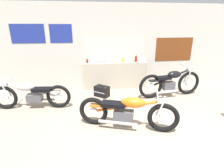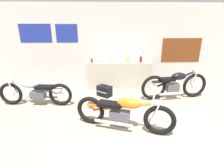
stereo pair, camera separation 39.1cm
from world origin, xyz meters
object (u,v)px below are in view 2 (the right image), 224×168
Objects in this scene: bottle_right_center at (141,59)px; motorcycle_orange at (123,112)px; bottle_left_center at (110,58)px; bottle_center at (127,60)px; hard_case_black at (104,91)px; motorcycle_silver at (35,92)px; bottle_leftmost at (92,60)px; motorcycle_black at (175,85)px.

bottle_right_center is 0.12× the size of motorcycle_orange.
bottle_left_center reaches higher than bottle_center.
bottle_right_center is 2.72m from motorcycle_orange.
bottle_left_center is at bearing 176.36° from bottle_right_center.
bottle_left_center is 1.18m from hard_case_black.
bottle_leftmost is at bearing 40.71° from motorcycle_silver.
bottle_center is (0.60, -0.07, -0.06)m from bottle_left_center.
bottle_leftmost is at bearing 158.74° from motorcycle_black.
bottle_right_center is (1.65, -0.03, 0.04)m from bottle_leftmost.
bottle_right_center reaches higher than motorcycle_orange.
motorcycle_silver is at bearing -139.29° from bottle_leftmost.
bottle_leftmost is 0.09× the size of motorcycle_silver.
bottle_leftmost reaches higher than bottle_center.
bottle_center is at bearing 24.90° from motorcycle_silver.
motorcycle_black is at bearing -21.26° from bottle_leftmost.
motorcycle_silver is 4.00× the size of hard_case_black.
bottle_right_center reaches higher than bottle_leftmost.
motorcycle_orange reaches higher than motorcycle_silver.
bottle_center is 0.33× the size of hard_case_black.
bottle_left_center is at bearing 151.98° from motorcycle_black.
motorcycle_silver is 0.98× the size of motorcycle_orange.
motorcycle_silver is (-4.00, -0.30, -0.04)m from motorcycle_black.
motorcycle_silver is (-1.48, -1.28, -0.59)m from bottle_leftmost.
bottle_leftmost is 2.04m from motorcycle_silver.
bottle_right_center is 0.13× the size of motorcycle_silver.
bottle_left_center reaches higher than hard_case_black.
bottle_leftmost is at bearing 179.04° from bottle_right_center.
bottle_right_center reaches higher than motorcycle_silver.
bottle_center is at bearing 41.23° from hard_case_black.
bottle_leftmost reaches higher than hard_case_black.
bottle_left_center is 0.15× the size of motorcycle_orange.
bottle_left_center is at bearing 94.64° from motorcycle_orange.
bottle_right_center is at bearing -3.64° from bottle_left_center.
bottle_center is 1.71m from motorcycle_black.
motorcycle_black is at bearing -28.02° from bottle_left_center.
motorcycle_black is at bearing 42.44° from motorcycle_orange.
motorcycle_black is at bearing -35.77° from bottle_center.
bottle_right_center reaches higher than hard_case_black.
bottle_center is at bearing -179.62° from bottle_right_center.
bottle_left_center reaches higher than bottle_leftmost.
motorcycle_orange is at bearing -137.56° from motorcycle_black.
motorcycle_black is at bearing -7.05° from hard_case_black.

